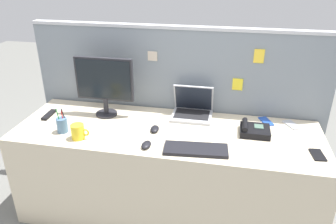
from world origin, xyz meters
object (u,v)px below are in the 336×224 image
Objects in this scene: laptop at (192,108)px; desk_phone at (254,130)px; computer_mouse_right_hand at (146,145)px; tv_remote at (49,115)px; pen_cup at (62,125)px; coffee_mug at (78,132)px; keyboard_main at (196,149)px; computer_mouse_left_hand at (155,129)px; cell_phone_black_slab at (318,155)px; cell_phone_silver_slab at (292,125)px; desktop_monitor at (104,82)px; cell_phone_blue_case at (266,121)px.

desk_phone is (0.46, -0.21, -0.03)m from laptop.
computer_mouse_right_hand reaches higher than tv_remote.
pen_cup is 1.48× the size of coffee_mug.
keyboard_main is 0.38m from computer_mouse_left_hand.
tv_remote is (-1.55, -0.03, -0.02)m from desk_phone.
tv_remote is at bearing 169.68° from computer_mouse_left_hand.
cell_phone_black_slab is 0.80× the size of tv_remote.
tv_remote is at bearing 167.68° from cell_phone_black_slab.
desk_phone reaches higher than cell_phone_black_slab.
coffee_mug is (-0.71, -0.51, -0.01)m from laptop.
computer_mouse_left_hand is 0.53m from coffee_mug.
coffee_mug is at bearing -23.03° from pen_cup.
tv_remote reaches higher than cell_phone_silver_slab.
pen_cup is (-0.20, -0.33, -0.21)m from desktop_monitor.
tv_remote is (-0.23, 0.22, -0.04)m from pen_cup.
pen_cup is at bearing -169.64° from desk_phone.
laptop reaches higher than computer_mouse_right_hand.
keyboard_main is 0.69m from cell_phone_blue_case.
desk_phone is at bearing 14.59° from coffee_mug.
computer_mouse_right_hand is 1.08m from cell_phone_black_slab.
cell_phone_black_slab is at bearing 9.11° from computer_mouse_right_hand.
laptop is 2.16× the size of cell_phone_blue_case.
laptop reaches higher than computer_mouse_left_hand.
desktop_monitor is at bearing 162.29° from cell_phone_blue_case.
desktop_monitor is 1.43m from cell_phone_silver_slab.
tv_remote is at bearing 165.05° from cell_phone_blue_case.
computer_mouse_right_hand is (0.43, -0.42, -0.25)m from desktop_monitor.
computer_mouse_left_hand is 0.73× the size of cell_phone_black_slab.
desk_phone reaches higher than cell_phone_silver_slab.
desktop_monitor is at bearing 154.75° from cell_phone_silver_slab.
pen_cup is at bearing 175.77° from computer_mouse_right_hand.
cell_phone_silver_slab is at bearing -1.83° from laptop.
laptop is at bearing 35.68° from coffee_mug.
tv_remote is at bearing 161.32° from keyboard_main.
cell_phone_blue_case is (-0.28, 0.41, 0.00)m from cell_phone_black_slab.
computer_mouse_left_hand is at bearing 167.38° from cell_phone_silver_slab.
computer_mouse_right_hand is at bearing -96.25° from computer_mouse_left_hand.
desk_phone is at bearing -4.77° from desktop_monitor.
tv_remote is (-1.83, -0.21, 0.01)m from cell_phone_silver_slab.
computer_mouse_right_hand is 0.71× the size of cell_phone_blue_case.
keyboard_main is 1.22m from tv_remote.
desk_phone is 1.44× the size of cell_phone_blue_case.
desktop_monitor is 3.12× the size of cell_phone_silver_slab.
coffee_mug is (-0.48, -0.20, 0.04)m from computer_mouse_left_hand.
coffee_mug is (0.38, -0.28, 0.04)m from tv_remote.
keyboard_main is 2.88× the size of cell_phone_blue_case.
desktop_monitor is 1.50× the size of laptop.
cell_phone_silver_slab and cell_phone_blue_case have the same top height.
computer_mouse_left_hand is at bearing 22.96° from coffee_mug.
desktop_monitor reaches higher than keyboard_main.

